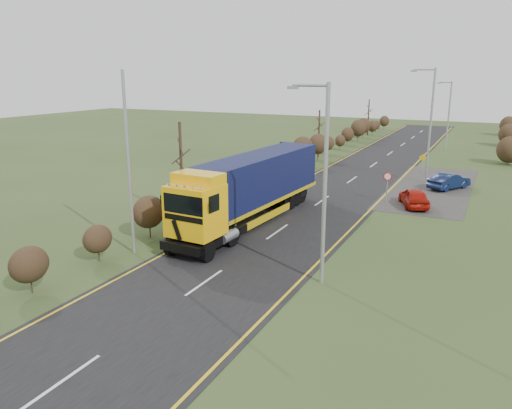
{
  "coord_description": "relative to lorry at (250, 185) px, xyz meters",
  "views": [
    {
      "loc": [
        10.88,
        -21.2,
        8.93
      ],
      "look_at": [
        -0.46,
        2.12,
        2.04
      ],
      "focal_mm": 35.0,
      "sensor_mm": 36.0,
      "label": 1
    }
  ],
  "objects": [
    {
      "name": "left_pole",
      "position": [
        -2.96,
        -7.32,
        2.18
      ],
      "size": [
        0.16,
        0.16,
        9.06
      ],
      "primitive_type": "cylinder",
      "color": "#979A9C",
      "rests_on": "ground"
    },
    {
      "name": "streetlight_far",
      "position": [
        7.53,
        36.55,
        2.0
      ],
      "size": [
        1.7,
        0.18,
        7.94
      ],
      "color": "#979A9C",
      "rests_on": "ground"
    },
    {
      "name": "warning_board",
      "position": [
        7.11,
        21.01,
        -1.3
      ],
      "size": [
        0.67,
        0.11,
        1.75
      ],
      "color": "#979A9C",
      "rests_on": "ground"
    },
    {
      "name": "ground",
      "position": [
        2.24,
        -4.96,
        -2.35
      ],
      "size": [
        160.0,
        160.0,
        0.0
      ],
      "primitive_type": "plane",
      "color": "#2F411C",
      "rests_on": "ground"
    },
    {
      "name": "lorry",
      "position": [
        0.0,
        0.0,
        0.0
      ],
      "size": [
        3.25,
        14.98,
        4.14
      ],
      "rotation": [
        0.0,
        0.0,
        -0.06
      ],
      "color": "black",
      "rests_on": "ground"
    },
    {
      "name": "car_blue_sedan",
      "position": [
        10.02,
        14.99,
        -1.71
      ],
      "size": [
        3.1,
        4.02,
        1.27
      ],
      "primitive_type": "imported",
      "rotation": [
        0.0,
        0.0,
        2.62
      ],
      "color": "#091435",
      "rests_on": "ground"
    },
    {
      "name": "layby",
      "position": [
        8.74,
        15.04,
        -2.34
      ],
      "size": [
        6.0,
        18.0,
        0.02
      ],
      "primitive_type": "cube",
      "color": "#2F2D2A",
      "rests_on": "ground"
    },
    {
      "name": "streetlight_near",
      "position": [
        6.74,
        -6.68,
        2.35
      ],
      "size": [
        1.83,
        0.18,
        8.56
      ],
      "color": "#979A9C",
      "rests_on": "ground"
    },
    {
      "name": "speed_sign",
      "position": [
        6.44,
        8.72,
        -0.86
      ],
      "size": [
        0.59,
        0.1,
        2.15
      ],
      "color": "#979A9C",
      "rests_on": "ground"
    },
    {
      "name": "road",
      "position": [
        2.24,
        5.04,
        -2.34
      ],
      "size": [
        8.0,
        120.0,
        0.02
      ],
      "primitive_type": "cube",
      "color": "black",
      "rests_on": "ground"
    },
    {
      "name": "hedgerow",
      "position": [
        -3.76,
        2.93,
        -0.73
      ],
      "size": [
        2.24,
        102.04,
        6.05
      ],
      "color": "black",
      "rests_on": "ground"
    },
    {
      "name": "car_red_hatchback",
      "position": [
        8.39,
        8.33,
        -1.7
      ],
      "size": [
        2.79,
        4.1,
        1.3
      ],
      "primitive_type": "imported",
      "rotation": [
        0.0,
        0.0,
        3.51
      ],
      "color": "#A61208",
      "rests_on": "ground"
    },
    {
      "name": "lane_markings",
      "position": [
        2.24,
        4.73,
        -2.32
      ],
      "size": [
        7.52,
        116.0,
        0.01
      ],
      "color": "gold",
      "rests_on": "road"
    },
    {
      "name": "streetlight_mid",
      "position": [
        7.92,
        16.74,
        2.77
      ],
      "size": [
        1.97,
        0.19,
        9.29
      ],
      "color": "#979A9C",
      "rests_on": "ground"
    }
  ]
}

